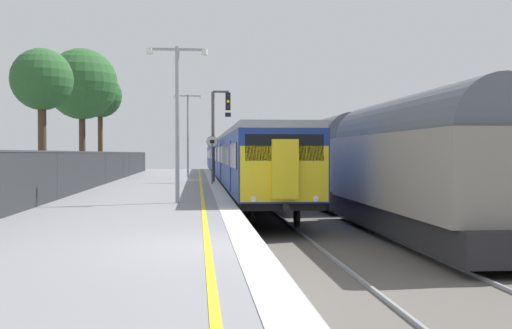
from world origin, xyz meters
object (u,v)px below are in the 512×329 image
Objects in this scene: freight_train_adjacent_track at (326,159)px; speed_limit_sign at (212,153)px; background_tree_right at (41,82)px; platform_lamp_far at (188,128)px; background_tree_left at (101,98)px; platform_lamp_mid at (177,110)px; commuter_train_at_platform at (231,158)px; background_tree_centre at (80,86)px; signal_gantry at (218,125)px.

freight_train_adjacent_track is 15.68× the size of speed_limit_sign.
platform_lamp_far is at bearing 60.93° from background_tree_right.
background_tree_left reaches higher than background_tree_right.
speed_limit_sign is at bearing 83.49° from platform_lamp_mid.
background_tree_left is at bearing 168.87° from platform_lamp_far.
platform_lamp_mid is at bearing -96.46° from commuter_train_at_platform.
background_tree_left is 0.89× the size of background_tree_centre.
signal_gantry reaches higher than freight_train_adjacent_track.
freight_train_adjacent_track is 13.54m from platform_lamp_mid.
platform_lamp_far is at bearing 32.13° from background_tree_centre.
background_tree_right is at bearing -152.58° from signal_gantry.
background_tree_left is (-6.06, 1.19, 2.18)m from platform_lamp_far.
signal_gantry is 15.11m from platform_lamp_mid.
commuter_train_at_platform is 16.50m from speed_limit_sign.
commuter_train_at_platform is at bearing 46.11° from background_tree_centre.
platform_lamp_far is 0.84× the size of background_tree_right.
background_tree_left is at bearing 104.13° from platform_lamp_mid.
background_tree_centre reaches higher than background_tree_right.
freight_train_adjacent_track is 5.95× the size of background_tree_right.
platform_lamp_far is (-1.80, 7.89, 0.11)m from signal_gantry.
commuter_train_at_platform is at bearing 102.75° from freight_train_adjacent_track.
platform_lamp_far is (-3.28, -6.09, 2.08)m from commuter_train_at_platform.
freight_train_adjacent_track is at bearing 3.21° from background_tree_right.
speed_limit_sign is at bearing -38.12° from background_tree_centre.
signal_gantry is 12.23m from background_tree_left.
background_tree_centre reaches higher than background_tree_left.
freight_train_adjacent_track is at bearing 57.15° from platform_lamp_mid.
freight_train_adjacent_track is at bearing -77.25° from commuter_train_at_platform.
freight_train_adjacent_track is 5.59× the size of background_tree_left.
commuter_train_at_platform is 7.22m from platform_lamp_far.
commuter_train_at_platform is 11.38m from background_tree_left.
background_tree_centre is (-0.44, -5.28, 0.27)m from background_tree_left.
signal_gantry reaches higher than speed_limit_sign.
platform_lamp_mid is 0.91× the size of platform_lamp_far.
signal_gantry is 2.03× the size of speed_limit_sign.
background_tree_centre is 8.36m from background_tree_right.
platform_lamp_mid is at bearing -75.87° from background_tree_left.
speed_limit_sign is at bearing -98.59° from signal_gantry.
speed_limit_sign is 10.91m from background_tree_centre.
commuter_train_at_platform is at bearing 27.64° from background_tree_left.
background_tree_left is at bearing -152.36° from commuter_train_at_platform.
background_tree_right is (-14.18, -0.80, 3.71)m from freight_train_adjacent_track.
platform_lamp_far is 8.06m from background_tree_centre.
platform_lamp_mid is at bearing -70.93° from background_tree_centre.
speed_limit_sign is at bearing 167.50° from freight_train_adjacent_track.
signal_gantry reaches higher than platform_lamp_mid.
platform_lamp_far is 14.29m from background_tree_right.
background_tree_centre is (-13.79, 7.52, 4.44)m from freight_train_adjacent_track.
speed_limit_sign is 10.55m from platform_lamp_far.
freight_train_adjacent_track is 13.85m from platform_lamp_far.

